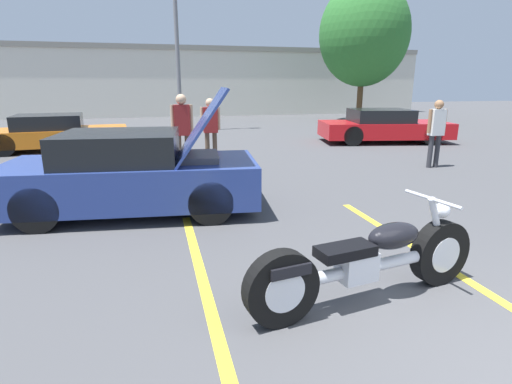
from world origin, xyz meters
The scene contains 12 objects.
parking_stripe_foreground centered at (-2.34, 2.21, 0.00)m, with size 0.12×5.08×0.01m, color yellow.
parking_stripe_middle centered at (0.48, 2.21, 0.00)m, with size 0.12×5.08×0.01m, color yellow.
far_building centered at (0.00, 27.13, 2.34)m, with size 32.00×4.20×4.40m.
light_pole centered at (-1.46, 16.93, 4.33)m, with size 1.21×0.28×7.88m.
tree_background centered at (8.64, 19.49, 4.67)m, with size 4.83×4.83×7.46m.
motorcycle centered at (-0.82, 1.74, 0.42)m, with size 2.59×0.77×0.99m.
show_car_hood_open centered at (-3.13, 5.27, 0.65)m, with size 4.18×2.18×2.03m.
parked_car_right_row centered at (5.37, 11.63, 0.57)m, with size 4.79×2.77×1.19m.
parked_car_left_row centered at (-5.84, 12.63, 0.54)m, with size 4.50×2.25×1.13m.
spectator_near_motorcycle centered at (-1.29, 9.12, 1.02)m, with size 0.52×0.23×1.72m.
spectator_by_show_car centered at (-2.09, 8.19, 1.12)m, with size 0.52×0.24×1.85m.
spectator_midground centered at (4.14, 7.22, 1.01)m, with size 0.52×0.22×1.69m.
Camera 1 is at (-2.75, -1.42, 2.09)m, focal length 28.00 mm.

